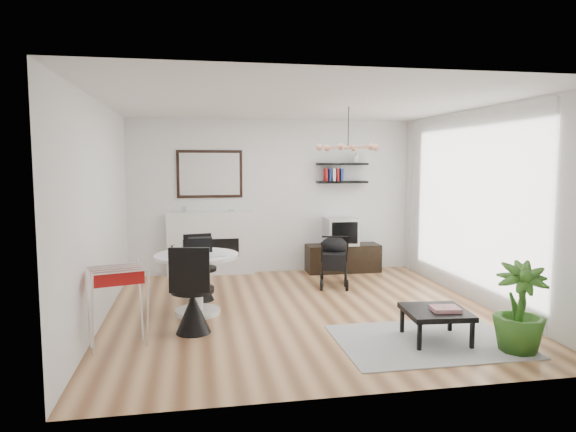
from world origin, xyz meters
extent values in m
plane|color=brown|center=(0.00, 0.00, 0.00)|extent=(5.00, 5.00, 0.00)
plane|color=white|center=(0.00, 0.00, 2.70)|extent=(5.00, 5.00, 0.00)
plane|color=white|center=(0.00, 2.50, 1.35)|extent=(5.00, 0.00, 5.00)
plane|color=white|center=(-2.50, 0.00, 1.35)|extent=(0.00, 5.00, 5.00)
plane|color=white|center=(2.50, 0.00, 1.35)|extent=(0.00, 5.00, 5.00)
cube|color=white|center=(2.40, 0.20, 1.35)|extent=(0.04, 3.60, 2.60)
cube|color=white|center=(-1.10, 2.42, 0.55)|extent=(1.50, 0.15, 1.10)
cube|color=black|center=(-1.10, 2.36, 0.48)|extent=(0.95, 0.06, 0.32)
cube|color=black|center=(-1.10, 2.48, 1.75)|extent=(1.12, 0.03, 0.82)
cube|color=white|center=(-1.10, 2.46, 1.75)|extent=(1.02, 0.01, 0.72)
cube|color=black|center=(1.23, 2.37, 1.60)|extent=(0.90, 0.25, 0.04)
cube|color=black|center=(1.23, 2.37, 1.92)|extent=(0.90, 0.25, 0.04)
cube|color=black|center=(1.23, 2.26, 0.24)|extent=(1.31, 0.46, 0.49)
cube|color=#B9B8BB|center=(1.19, 2.26, 0.73)|extent=(0.55, 0.48, 0.48)
cube|color=black|center=(1.19, 2.03, 0.73)|extent=(0.47, 0.01, 0.38)
cylinder|color=white|center=(-1.35, 0.11, 0.03)|extent=(0.58, 0.58, 0.06)
cylinder|color=white|center=(-1.35, 0.11, 0.40)|extent=(0.14, 0.14, 0.68)
cylinder|color=white|center=(-1.35, 0.11, 0.76)|extent=(1.07, 1.07, 0.04)
imported|color=black|center=(-1.48, 0.03, 0.80)|extent=(0.37, 0.26, 0.03)
cube|color=black|center=(-1.30, 0.32, 0.87)|extent=(0.31, 0.19, 0.18)
cube|color=white|center=(-1.20, -0.01, 0.79)|extent=(0.42, 0.37, 0.01)
cylinder|color=white|center=(-1.65, 0.28, 0.83)|extent=(0.06, 0.06, 0.10)
cylinder|color=black|center=(-1.29, 0.78, 0.45)|extent=(0.44, 0.44, 0.05)
cone|color=black|center=(-1.29, 0.78, 0.21)|extent=(0.36, 0.36, 0.42)
cube|color=black|center=(-1.34, 0.97, 0.70)|extent=(0.40, 0.12, 0.45)
cylinder|color=black|center=(-1.40, -0.62, 0.50)|extent=(0.49, 0.49, 0.06)
cone|color=black|center=(-1.40, -0.62, 0.23)|extent=(0.40, 0.40, 0.47)
cube|color=black|center=(-1.44, -0.84, 0.78)|extent=(0.45, 0.11, 0.50)
cube|color=maroon|center=(-2.18, -0.95, 0.77)|extent=(0.56, 0.41, 0.13)
cube|color=black|center=(0.77, 1.22, 0.43)|extent=(0.48, 0.60, 0.25)
ellipsoid|color=black|center=(0.81, 1.37, 0.62)|extent=(0.43, 0.43, 0.30)
cylinder|color=black|center=(0.69, 0.89, 0.84)|extent=(0.38, 0.12, 0.03)
torus|color=black|center=(0.65, 1.51, 0.08)|extent=(0.09, 0.19, 0.19)
torus|color=black|center=(1.03, 1.41, 0.08)|extent=(0.09, 0.19, 0.19)
torus|color=black|center=(0.52, 1.03, 0.08)|extent=(0.09, 0.19, 0.19)
torus|color=black|center=(0.90, 0.93, 0.08)|extent=(0.09, 0.19, 0.19)
cube|color=#A1A1A1|center=(1.11, -1.38, 0.01)|extent=(1.96, 1.41, 0.01)
cube|color=black|center=(1.21, -1.38, 0.32)|extent=(0.72, 0.72, 0.06)
cube|color=black|center=(0.90, -1.64, 0.15)|extent=(0.04, 0.04, 0.28)
cube|color=black|center=(1.46, -1.69, 0.15)|extent=(0.04, 0.04, 0.28)
cube|color=black|center=(0.95, -1.07, 0.15)|extent=(0.04, 0.04, 0.28)
cube|color=black|center=(1.51, -1.12, 0.15)|extent=(0.04, 0.04, 0.28)
cube|color=#BE2F3B|center=(1.28, -1.44, 0.37)|extent=(0.32, 0.26, 0.04)
imported|color=#2E601B|center=(1.90, -1.83, 0.47)|extent=(0.66, 0.66, 0.93)
camera|label=1|loc=(-1.36, -6.45, 1.95)|focal=32.00mm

